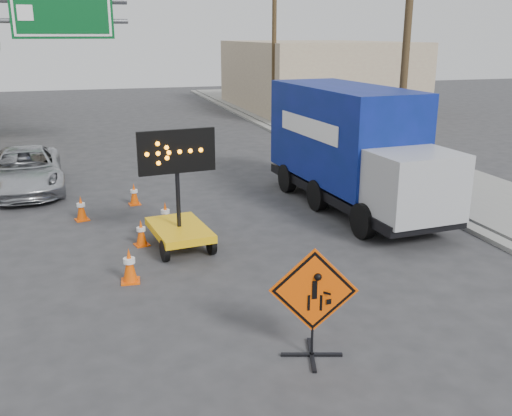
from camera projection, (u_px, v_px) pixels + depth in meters
name	position (u px, v px, depth m)	size (l,w,h in m)	color
ground	(275.00, 363.00, 9.22)	(100.00, 100.00, 0.00)	#2D2D30
curb_right	(321.00, 154.00, 24.92)	(0.40, 60.00, 0.12)	gray
sidewalk_right	(369.00, 151.00, 25.55)	(4.00, 60.00, 0.15)	gray
building_right_far	(315.00, 76.00, 39.60)	(10.00, 14.00, 4.60)	tan
highway_gantry	(30.00, 35.00, 22.94)	(6.18, 0.38, 6.90)	slate
utility_pole_near	(406.00, 47.00, 19.21)	(1.80, 0.26, 9.00)	#42301C
utility_pole_far	(274.00, 42.00, 32.02)	(1.80, 0.26, 9.00)	#42301C
construction_sign	(313.00, 301.00, 9.14)	(1.39, 0.99, 1.91)	black
arrow_board	(179.00, 222.00, 14.02)	(1.87, 2.21, 2.97)	#EFB10D
pickup_truck	(25.00, 170.00, 19.15)	(2.36, 5.13, 1.43)	#B7B9BF
box_truck	(352.00, 154.00, 17.09)	(2.84, 7.74, 3.61)	black
cone_a	(129.00, 265.00, 12.14)	(0.43, 0.43, 0.77)	#F04F05
cone_b	(141.00, 233.00, 14.26)	(0.42, 0.42, 0.68)	#F04F05
cone_c	(165.00, 215.00, 15.55)	(0.47, 0.47, 0.74)	#F04F05
cone_d	(81.00, 208.00, 16.19)	(0.44, 0.44, 0.72)	#F04F05
cone_e	(134.00, 194.00, 17.70)	(0.38, 0.38, 0.68)	#F04F05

